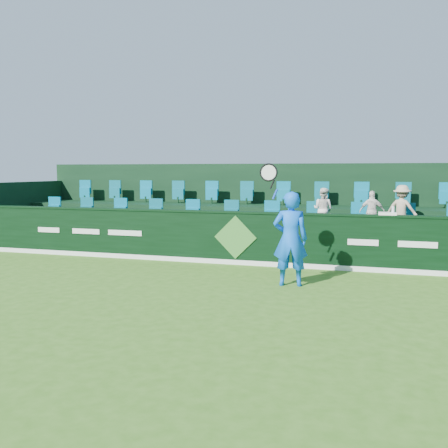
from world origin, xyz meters
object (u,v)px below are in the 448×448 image
(towel, at_px, (387,214))
(tennis_player, at_px, (290,238))
(spectator_left, at_px, (323,209))
(spectator_right, at_px, (402,209))
(drinks_bottle, at_px, (393,211))
(spectator_middle, at_px, (372,212))

(towel, bearing_deg, tennis_player, -134.26)
(spectator_left, relative_size, towel, 2.78)
(tennis_player, bearing_deg, spectator_right, 53.46)
(towel, bearing_deg, spectator_right, 71.92)
(spectator_left, distance_m, towel, 1.94)
(spectator_right, xyz_separation_m, drinks_bottle, (-0.24, -1.12, 0.05))
(tennis_player, xyz_separation_m, towel, (1.94, 1.99, 0.39))
(spectator_right, bearing_deg, tennis_player, 72.18)
(spectator_middle, bearing_deg, drinks_bottle, 109.42)
(spectator_left, bearing_deg, spectator_right, -157.60)
(drinks_bottle, bearing_deg, tennis_player, -135.99)
(tennis_player, height_order, spectator_middle, tennis_player)
(spectator_right, height_order, towel, spectator_right)
(tennis_player, bearing_deg, drinks_bottle, 44.01)
(tennis_player, xyz_separation_m, spectator_middle, (1.59, 3.11, 0.34))
(spectator_left, xyz_separation_m, towel, (1.58, -1.12, 0.02))
(drinks_bottle, bearing_deg, spectator_right, 77.67)
(tennis_player, height_order, spectator_left, tennis_player)
(spectator_middle, height_order, drinks_bottle, spectator_middle)
(spectator_left, height_order, spectator_right, spectator_right)
(towel, relative_size, drinks_bottle, 1.95)
(tennis_player, relative_size, drinks_bottle, 12.48)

